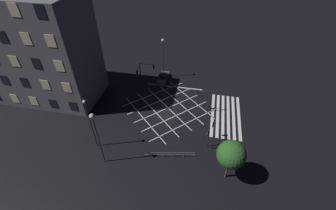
# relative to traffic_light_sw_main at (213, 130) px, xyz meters

# --- Properties ---
(ground_plane) EXTENTS (200.00, 200.00, 0.00)m
(ground_plane) POSITION_rel_traffic_light_sw_main_xyz_m (6.53, 8.05, -2.41)
(ground_plane) COLOR black
(road_markings) EXTENTS (17.01, 21.25, 0.01)m
(road_markings) POSITION_rel_traffic_light_sw_main_xyz_m (6.93, 1.92, -2.41)
(road_markings) COLOR silver
(road_markings) RESTS_ON ground_plane
(traffic_light_sw_main) EXTENTS (2.67, 0.36, 3.28)m
(traffic_light_sw_main) POSITION_rel_traffic_light_sw_main_xyz_m (0.00, 0.00, 0.00)
(traffic_light_sw_main) COLOR #2D2D30
(traffic_light_sw_main) RESTS_ON ground_plane
(traffic_light_ne_cross) EXTENTS (0.36, 3.25, 3.92)m
(traffic_light_ne_cross) POSITION_rel_traffic_light_sw_main_xyz_m (14.71, 13.91, 0.50)
(traffic_light_ne_cross) COLOR #2D2D30
(traffic_light_ne_cross) RESTS_ON ground_plane
(traffic_light_median_south) EXTENTS (0.36, 2.35, 4.56)m
(traffic_light_median_south) POSITION_rel_traffic_light_sw_main_xyz_m (6.85, 2.17, 0.92)
(traffic_light_median_south) COLOR #2D2D30
(traffic_light_median_south) RESTS_ON ground_plane
(traffic_light_ne_main) EXTENTS (2.40, 0.36, 3.79)m
(traffic_light_ne_main) POSITION_rel_traffic_light_sw_main_xyz_m (13.02, 15.37, 0.36)
(traffic_light_ne_main) COLOR #2D2D30
(traffic_light_ne_main) RESTS_ON ground_plane
(traffic_light_sw_cross) EXTENTS (0.36, 0.39, 3.45)m
(traffic_light_sw_cross) POSITION_rel_traffic_light_sw_main_xyz_m (-1.15, 0.70, 0.05)
(traffic_light_sw_cross) COLOR #2D2D30
(traffic_light_sw_cross) RESTS_ON ground_plane
(street_lamp_east) EXTENTS (0.63, 0.63, 8.93)m
(street_lamp_east) POSITION_rel_traffic_light_sw_main_xyz_m (-6.65, 14.53, 4.46)
(street_lamp_east) COLOR #2D2D30
(street_lamp_east) RESTS_ON ground_plane
(street_lamp_west) EXTENTS (0.44, 0.44, 8.70)m
(street_lamp_west) POSITION_rel_traffic_light_sw_main_xyz_m (-4.19, 16.81, 3.26)
(street_lamp_west) COLOR #2D2D30
(street_lamp_west) RESTS_ON ground_plane
(street_lamp_far) EXTENTS (0.58, 0.58, 8.63)m
(street_lamp_far) POSITION_rel_traffic_light_sw_main_xyz_m (16.51, 11.04, 4.00)
(street_lamp_far) COLOR #2D2D30
(street_lamp_far) RESTS_ON ground_plane
(street_tree_near) EXTENTS (3.55, 3.55, 6.37)m
(street_tree_near) POSITION_rel_traffic_light_sw_main_xyz_m (-5.85, -2.11, 2.17)
(street_tree_near) COLOR #473323
(street_tree_near) RESTS_ON ground_plane
(waiting_car) EXTENTS (4.46, 1.82, 1.26)m
(waiting_car) POSITION_rel_traffic_light_sw_main_xyz_m (15.54, 10.88, -1.82)
(waiting_car) COLOR #474C51
(waiting_car) RESTS_ON ground_plane
(pedestrian_railing) EXTENTS (1.49, 7.38, 1.05)m
(pedestrian_railing) POSITION_rel_traffic_light_sw_main_xyz_m (-4.21, 5.95, -1.74)
(pedestrian_railing) COLOR gray
(pedestrian_railing) RESTS_ON ground_plane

